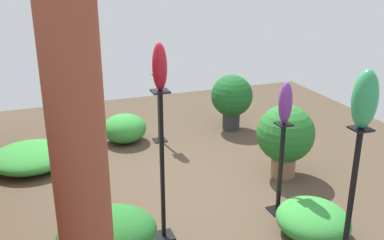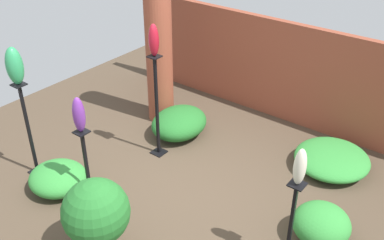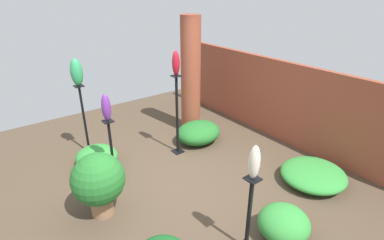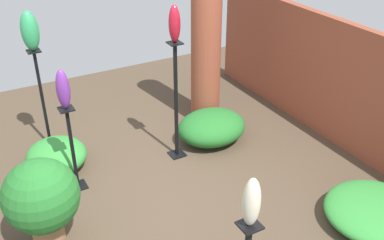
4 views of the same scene
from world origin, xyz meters
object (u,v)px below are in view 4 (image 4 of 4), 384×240
object	(u,v)px
brick_pillar	(206,40)
art_vase_ivory	(252,202)
art_vase_jade	(30,31)
potted_plant_back_center	(42,198)
pedestal_violet	(73,153)
pedestal_ruby	(176,106)
art_vase_violet	(63,89)
art_vase_ruby	(174,24)
pedestal_jade	(43,105)

from	to	relation	value
brick_pillar	art_vase_ivory	xyz separation A→B (m)	(3.13, -1.50, 0.02)
art_vase_jade	potted_plant_back_center	size ratio (longest dim) A/B	0.51
pedestal_violet	pedestal_ruby	size ratio (longest dim) A/B	0.68
brick_pillar	potted_plant_back_center	bearing A→B (deg)	-61.82
art_vase_violet	art_vase_jade	distance (m)	1.12
art_vase_ivory	potted_plant_back_center	world-z (taller)	art_vase_ivory
art_vase_ruby	art_vase_ivory	distance (m)	2.61
pedestal_violet	art_vase_jade	xyz separation A→B (m)	(-1.06, -0.06, 1.14)
art_vase_jade	art_vase_ivory	xyz separation A→B (m)	(3.50, 0.72, -0.36)
pedestal_jade	potted_plant_back_center	world-z (taller)	pedestal_jade
pedestal_jade	art_vase_jade	distance (m)	0.99
brick_pillar	art_vase_ruby	distance (m)	1.18
art_vase_violet	potted_plant_back_center	distance (m)	1.16
pedestal_ruby	art_vase_violet	bearing A→B (deg)	-88.87
art_vase_ruby	art_vase_violet	bearing A→B (deg)	-88.87
art_vase_jade	pedestal_jade	bearing A→B (deg)	26.57
pedestal_ruby	potted_plant_back_center	size ratio (longest dim) A/B	1.62
pedestal_violet	art_vase_violet	bearing A→B (deg)	-135.00
pedestal_ruby	art_vase_ruby	bearing A→B (deg)	-90.00
art_vase_violet	art_vase_ivory	size ratio (longest dim) A/B	1.08
art_vase_violet	art_vase_ivory	distance (m)	2.53
brick_pillar	art_vase_violet	distance (m)	2.27
brick_pillar	art_vase_jade	bearing A→B (deg)	-99.51
potted_plant_back_center	art_vase_ruby	bearing A→B (deg)	112.66
pedestal_violet	pedestal_jade	world-z (taller)	pedestal_jade
pedestal_jade	art_vase_violet	distance (m)	1.24
brick_pillar	art_vase_jade	distance (m)	2.29
pedestal_jade	potted_plant_back_center	size ratio (longest dim) A/B	1.44
pedestal_ruby	potted_plant_back_center	world-z (taller)	pedestal_ruby
pedestal_jade	art_vase_violet	size ratio (longest dim) A/B	3.05
art_vase_ivory	potted_plant_back_center	bearing A→B (deg)	-145.25
pedestal_ruby	art_vase_violet	size ratio (longest dim) A/B	3.44
pedestal_ruby	potted_plant_back_center	distance (m)	2.02
art_vase_ruby	art_vase_jade	bearing A→B (deg)	-126.37
art_vase_jade	brick_pillar	bearing A→B (deg)	80.49
pedestal_violet	art_vase_jade	world-z (taller)	art_vase_jade
pedestal_violet	art_vase_ivory	distance (m)	2.65
art_vase_violet	art_vase_ruby	distance (m)	1.43
pedestal_violet	art_vase_violet	world-z (taller)	art_vase_violet
pedestal_violet	pedestal_ruby	bearing A→B (deg)	91.13
potted_plant_back_center	pedestal_violet	bearing A→B (deg)	145.58
brick_pillar	art_vase_violet	xyz separation A→B (m)	(0.69, -2.17, 0.03)
art_vase_jade	potted_plant_back_center	distance (m)	2.15
art_vase_ruby	pedestal_jade	bearing A→B (deg)	-126.37
pedestal_violet	pedestal_ruby	world-z (taller)	pedestal_ruby
art_vase_ruby	art_vase_jade	xyz separation A→B (m)	(-1.03, -1.40, -0.15)
art_vase_jade	pedestal_violet	bearing A→B (deg)	3.15
art_vase_jade	potted_plant_back_center	world-z (taller)	art_vase_jade
pedestal_violet	pedestal_jade	xyz separation A→B (m)	(-1.06, -0.06, 0.16)
art_vase_violet	art_vase_ivory	xyz separation A→B (m)	(2.44, 0.66, -0.02)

